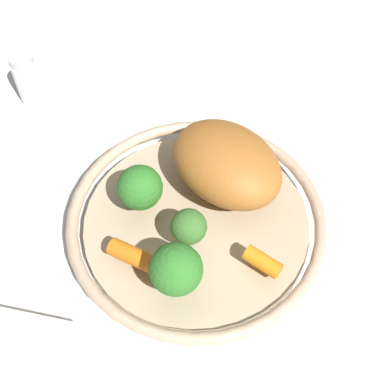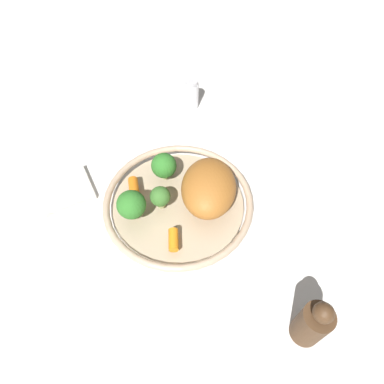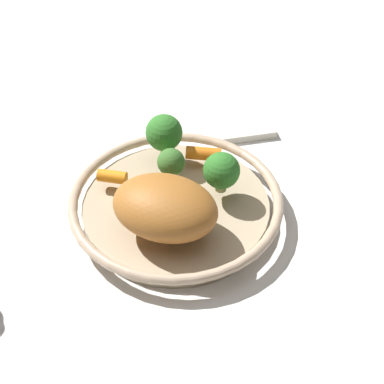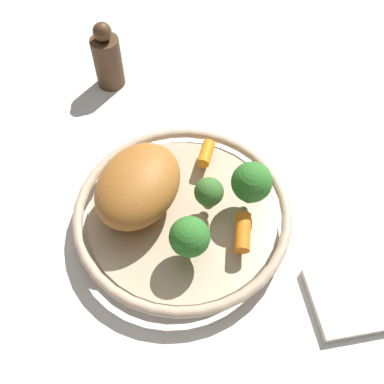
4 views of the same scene
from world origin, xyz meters
name	(u,v)px [view 2 (image 2 of 4)]	position (x,y,z in m)	size (l,w,h in m)	color
ground_plane	(179,210)	(0.00, 0.00, 0.00)	(2.16, 2.16, 0.00)	silver
serving_bowl	(178,204)	(0.00, 0.00, 0.02)	(0.32, 0.32, 0.04)	tan
roast_chicken_piece	(208,186)	(0.06, 0.00, 0.08)	(0.15, 0.11, 0.07)	#AA6528
baby_carrot_center	(134,189)	(-0.09, 0.02, 0.05)	(0.02, 0.02, 0.06)	orange
baby_carrot_back	(173,240)	(-0.01, -0.10, 0.05)	(0.02, 0.02, 0.04)	orange
broccoli_floret_small	(160,197)	(-0.04, -0.01, 0.07)	(0.04, 0.04, 0.05)	#9DA466
broccoli_floret_edge	(164,166)	(-0.03, 0.06, 0.08)	(0.05, 0.05, 0.06)	#95AB66
broccoli_floret_large	(131,205)	(-0.09, -0.04, 0.09)	(0.06, 0.06, 0.07)	#96AB66
salt_shaker	(192,94)	(0.05, 0.34, 0.04)	(0.04, 0.04, 0.09)	white
pepper_mill	(313,323)	(0.21, -0.27, 0.06)	(0.05, 0.05, 0.13)	#4C331E
dish_towel	(66,190)	(-0.26, 0.06, 0.01)	(0.11, 0.10, 0.01)	silver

